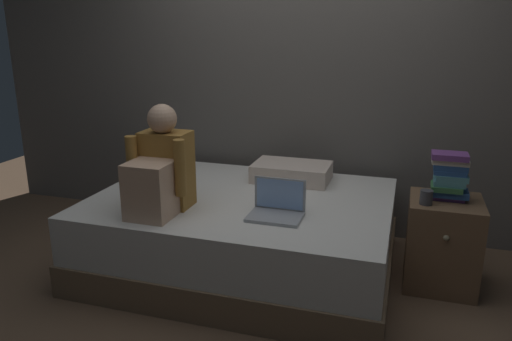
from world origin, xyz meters
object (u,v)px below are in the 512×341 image
Objects in this scene: bed at (243,233)px; mug at (426,197)px; laptop at (277,207)px; book_stack at (450,176)px; nightstand at (442,243)px; person_sitting at (160,171)px; pillow at (292,172)px.

bed is 1.23m from mug.
book_stack is (0.98, 0.46, 0.15)m from laptop.
mug reaches higher than nightstand.
person_sitting is at bearing -161.38° from book_stack.
mug is at bearing -23.67° from pillow.
laptop is (0.71, 0.11, -0.20)m from person_sitting.
person_sitting is at bearing -161.91° from nightstand.
book_stack is (1.07, -0.27, 0.14)m from pillow.
nightstand is 1.85m from person_sitting.
pillow is 1.87× the size of book_stack.
person_sitting reaches higher than book_stack.
bed is 3.43× the size of nightstand.
mug is at bearing -133.48° from book_stack.
pillow is (-0.08, 0.73, 0.01)m from laptop.
nightstand is 0.44m from book_stack.
person_sitting is 1.79m from book_stack.
nightstand is at bearing 18.09° from person_sitting.
mug is (-0.13, -0.12, 0.34)m from nightstand.
nightstand is 1.04× the size of pillow.
book_stack reaches higher than mug.
bed is 0.53m from laptop.
nightstand is 0.38m from mug.
pillow is at bearing 165.61° from book_stack.
pillow is at bearing 53.44° from person_sitting.
bed is 0.60m from pillow.
person_sitting is at bearing -164.51° from mug.
nightstand is 1.82× the size of laptop.
pillow is at bearing 164.74° from nightstand.
pillow is (-1.07, 0.29, 0.30)m from nightstand.
pillow is at bearing 62.74° from bed.
pillow is 1.02m from mug.
bed is at bearing -172.29° from book_stack.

